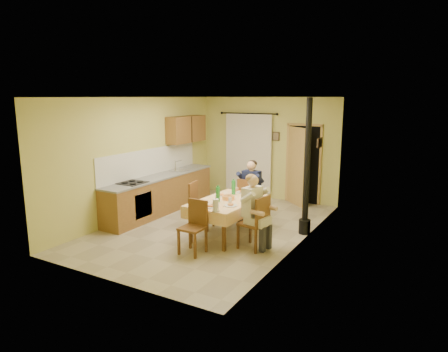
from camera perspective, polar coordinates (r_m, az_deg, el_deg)
The scene contains 17 objects.
floor at distance 8.83m, azimuth -1.75°, elevation -7.29°, with size 4.00×6.00×0.01m, color tan.
room_shell at distance 8.43m, azimuth -1.82°, elevation 4.52°, with size 4.04×6.04×2.82m.
kitchen_run at distance 9.96m, azimuth -8.99°, elevation -2.38°, with size 0.64×3.64×1.56m.
upper_cabinets at distance 10.83m, azimuth -5.40°, elevation 6.68°, with size 0.35×1.40×0.70m, color brown.
curtain at distance 11.29m, azimuth 3.48°, elevation 3.39°, with size 1.70×0.07×2.22m.
doorway at distance 10.68m, azimuth 10.81°, elevation 1.61°, with size 0.96×0.59×2.15m.
dining_table at distance 8.18m, azimuth 0.44°, elevation -6.02°, with size 1.12×1.78×0.76m.
tableware at distance 7.97m, azimuth 0.16°, elevation -3.16°, with size 0.80×1.68×0.33m.
chair_far at distance 9.11m, azimuth 3.75°, elevation -4.79°, with size 0.47×0.47×1.01m.
chair_near at distance 7.36m, azimuth -4.45°, elevation -8.80°, with size 0.42×0.42×0.98m.
chair_right at distance 7.58m, azimuth 4.27°, elevation -8.17°, with size 0.53×0.53×1.03m.
chair_left at distance 8.70m, azimuth -3.24°, elevation -5.56°, with size 0.52×0.52×1.01m.
man_far at distance 8.98m, azimuth 3.84°, elevation -1.17°, with size 0.60×0.47×1.39m.
man_right at distance 7.41m, azimuth 4.24°, elevation -3.87°, with size 0.52×0.62×1.39m.
stove_flue at distance 8.32m, azimuth 11.66°, elevation -1.36°, with size 0.24×0.24×2.80m.
picture_back at distance 10.97m, azimuth 7.45°, elevation 5.64°, with size 0.19×0.03×0.23m, color black.
picture_right at distance 8.74m, azimuth 13.54°, elevation 4.65°, with size 0.03×0.31×0.21m, color brown.
Camera 1 is at (4.36, -7.15, 2.82)m, focal length 32.00 mm.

